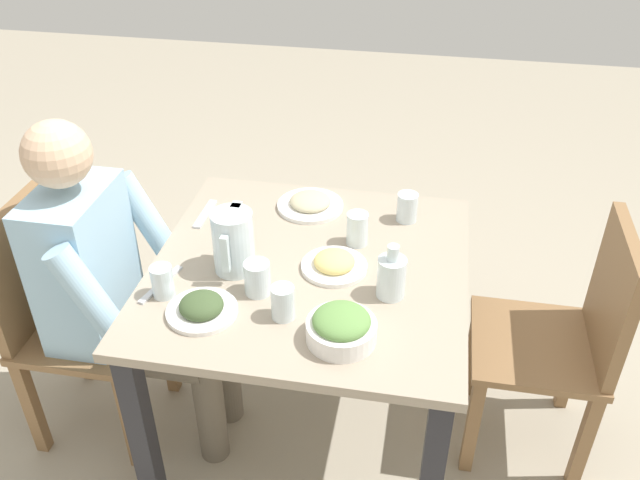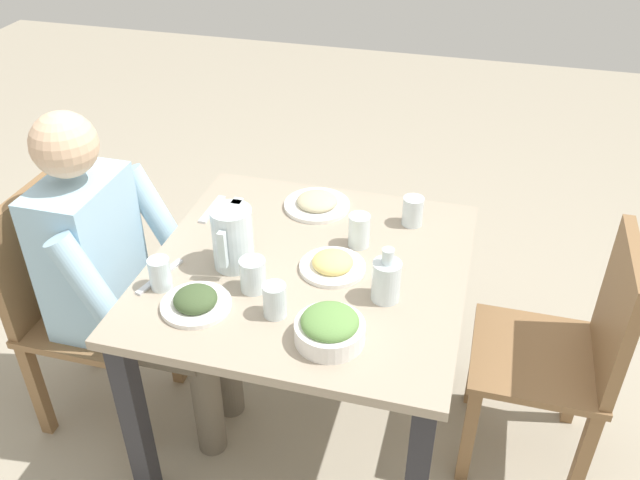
# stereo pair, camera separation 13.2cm
# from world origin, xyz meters

# --- Properties ---
(ground_plane) EXTENTS (8.00, 8.00, 0.00)m
(ground_plane) POSITION_xyz_m (0.00, 0.00, 0.00)
(ground_plane) COLOR #9E937F
(dining_table) EXTENTS (0.93, 0.93, 0.70)m
(dining_table) POSITION_xyz_m (0.00, 0.00, 0.59)
(dining_table) COLOR gray
(dining_table) RESTS_ON ground_plane
(chair_near) EXTENTS (0.40, 0.40, 0.85)m
(chair_near) POSITION_xyz_m (0.09, -0.79, 0.48)
(chair_near) COLOR olive
(chair_near) RESTS_ON ground_plane
(chair_far) EXTENTS (0.40, 0.40, 0.85)m
(chair_far) POSITION_xyz_m (-0.09, 0.79, 0.48)
(chair_far) COLOR olive
(chair_far) RESTS_ON ground_plane
(diner_near) EXTENTS (0.48, 0.53, 1.15)m
(diner_near) POSITION_xyz_m (0.09, -0.59, 0.62)
(diner_near) COLOR #9EC6E0
(diner_near) RESTS_ON ground_plane
(water_pitcher) EXTENTS (0.16, 0.12, 0.19)m
(water_pitcher) POSITION_xyz_m (0.05, -0.21, 0.80)
(water_pitcher) COLOR silver
(water_pitcher) RESTS_ON dining_table
(salad_bowl) EXTENTS (0.18, 0.18, 0.09)m
(salad_bowl) POSITION_xyz_m (0.30, 0.14, 0.74)
(salad_bowl) COLOR white
(salad_bowl) RESTS_ON dining_table
(plate_beans) EXTENTS (0.22, 0.22, 0.05)m
(plate_beans) POSITION_xyz_m (-0.32, -0.06, 0.72)
(plate_beans) COLOR white
(plate_beans) RESTS_ON dining_table
(plate_dolmas) EXTENTS (0.19, 0.19, 0.06)m
(plate_dolmas) POSITION_xyz_m (0.26, -0.24, 0.72)
(plate_dolmas) COLOR white
(plate_dolmas) RESTS_ON dining_table
(plate_fries) EXTENTS (0.20, 0.20, 0.05)m
(plate_fries) POSITION_xyz_m (-0.00, 0.07, 0.72)
(plate_fries) COLOR white
(plate_fries) RESTS_ON dining_table
(water_glass_center) EXTENTS (0.06, 0.06, 0.09)m
(water_glass_center) POSITION_xyz_m (0.21, -0.37, 0.75)
(water_glass_center) COLOR silver
(water_glass_center) RESTS_ON dining_table
(water_glass_far_left) EXTENTS (0.07, 0.07, 0.10)m
(water_glass_far_left) POSITION_xyz_m (-0.30, 0.26, 0.75)
(water_glass_far_left) COLOR silver
(water_glass_far_left) RESTS_ON dining_table
(water_glass_near_left) EXTENTS (0.06, 0.06, 0.10)m
(water_glass_near_left) POSITION_xyz_m (0.24, -0.02, 0.75)
(water_glass_near_left) COLOR silver
(water_glass_near_left) RESTS_ON dining_table
(water_glass_by_pitcher) EXTENTS (0.07, 0.07, 0.10)m
(water_glass_by_pitcher) POSITION_xyz_m (0.15, -0.12, 0.75)
(water_glass_by_pitcher) COLOR silver
(water_glass_by_pitcher) RESTS_ON dining_table
(water_glass_far_right) EXTENTS (0.07, 0.07, 0.11)m
(water_glass_far_right) POSITION_xyz_m (-0.14, 0.12, 0.75)
(water_glass_far_right) COLOR silver
(water_glass_far_right) RESTS_ON dining_table
(oil_carafe) EXTENTS (0.08, 0.08, 0.16)m
(oil_carafe) POSITION_xyz_m (0.09, 0.25, 0.76)
(oil_carafe) COLOR silver
(oil_carafe) RESTS_ON dining_table
(fork_near) EXTENTS (0.17, 0.03, 0.01)m
(fork_near) POSITION_xyz_m (-0.21, -0.39, 0.71)
(fork_near) COLOR silver
(fork_near) RESTS_ON dining_table
(knife_near) EXTENTS (0.18, 0.07, 0.01)m
(knife_near) POSITION_xyz_m (0.17, -0.40, 0.71)
(knife_near) COLOR silver
(knife_near) RESTS_ON dining_table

